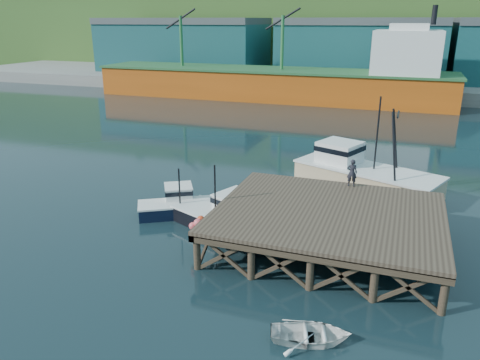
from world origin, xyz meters
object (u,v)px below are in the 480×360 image
at_px(boat_black, 227,217).
at_px(trawler, 363,172).
at_px(boat_navy, 180,204).
at_px(dinghy, 311,334).
at_px(dockworker, 352,173).

distance_m(boat_black, trawler, 11.69).
bearing_deg(boat_navy, dinghy, -72.99).
height_order(boat_black, dinghy, boat_black).
bearing_deg(dinghy, boat_navy, 31.61).
height_order(boat_navy, boat_black, boat_black).
xyz_separation_m(trawler, dinghy, (-0.11, -18.00, -1.11)).
height_order(boat_navy, dockworker, dockworker).
height_order(boat_black, dockworker, boat_black).
xyz_separation_m(boat_navy, dockworker, (10.37, 3.00, 2.33)).
bearing_deg(trawler, boat_black, -104.43).
bearing_deg(boat_black, dinghy, -28.46).
bearing_deg(dockworker, trawler, -99.88).
bearing_deg(trawler, dockworker, -71.12).
bearing_deg(dockworker, boat_navy, 9.50).
bearing_deg(trawler, boat_navy, -120.10).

